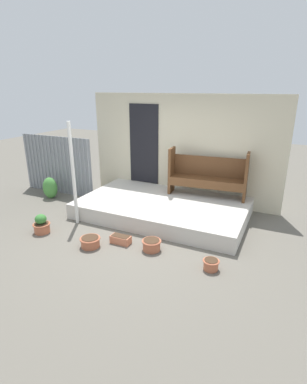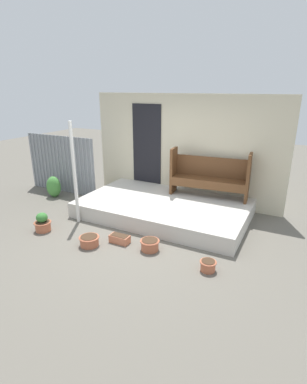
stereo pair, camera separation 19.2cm
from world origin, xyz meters
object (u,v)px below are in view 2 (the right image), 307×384
(support_post, at_px, (74,174))
(flower_pot_middle, at_px, (89,240))
(planter_box_rect, at_px, (120,239))
(shrub_by_fence, at_px, (54,187))
(flower_pot_right, at_px, (150,244))
(flower_pot_far_right, at_px, (208,265))
(flower_pot_left, at_px, (43,223))
(bench, at_px, (209,174))

(support_post, relative_size, flower_pot_middle, 5.66)
(planter_box_rect, distance_m, shrub_by_fence, 3.17)
(support_post, height_order, flower_pot_right, support_post)
(support_post, relative_size, planter_box_rect, 5.72)
(flower_pot_middle, relative_size, shrub_by_fence, 0.68)
(flower_pot_far_right, bearing_deg, flower_pot_left, -177.15)
(bench, relative_size, flower_pot_left, 4.62)
(flower_pot_right, bearing_deg, bench, 81.51)
(support_post, bearing_deg, flower_pot_middle, -39.70)
(flower_pot_left, xyz_separation_m, planter_box_rect, (1.64, 0.29, -0.09))
(planter_box_rect, bearing_deg, flower_pot_right, 1.66)
(flower_pot_middle, xyz_separation_m, flower_pot_far_right, (2.16, 0.22, -0.00))
(bench, relative_size, flower_pot_right, 5.11)
(bench, bearing_deg, flower_pot_middle, -122.98)
(bench, relative_size, shrub_by_fence, 3.23)
(flower_pot_far_right, bearing_deg, bench, 107.66)
(flower_pot_left, height_order, shrub_by_fence, shrub_by_fence)
(support_post, height_order, flower_pot_far_right, support_post)
(bench, xyz_separation_m, planter_box_rect, (-0.96, -2.29, -0.79))
(shrub_by_fence, bearing_deg, flower_pot_far_right, -17.07)
(support_post, bearing_deg, flower_pot_left, -116.51)
(flower_pot_right, xyz_separation_m, flower_pot_far_right, (1.11, -0.14, -0.01))
(flower_pot_far_right, height_order, planter_box_rect, flower_pot_far_right)
(support_post, xyz_separation_m, bench, (2.26, 1.91, -0.20))
(flower_pot_right, distance_m, flower_pot_far_right, 1.12)
(bench, xyz_separation_m, flower_pot_middle, (-1.39, -2.63, -0.76))
(flower_pot_right, relative_size, planter_box_rect, 0.94)
(flower_pot_middle, distance_m, planter_box_rect, 0.55)
(shrub_by_fence, bearing_deg, bench, 14.54)
(bench, xyz_separation_m, flower_pot_right, (-0.34, -2.27, -0.75))
(support_post, height_order, shrub_by_fence, support_post)
(flower_pot_left, distance_m, flower_pot_right, 2.28)
(bench, relative_size, flower_pot_far_right, 6.66)
(bench, bearing_deg, flower_pot_far_right, -77.45)
(flower_pot_middle, bearing_deg, planter_box_rect, 38.57)
(flower_pot_middle, xyz_separation_m, planter_box_rect, (0.43, 0.34, -0.03))
(flower_pot_left, bearing_deg, planter_box_rect, 10.16)
(flower_pot_middle, distance_m, shrub_by_fence, 2.95)
(flower_pot_middle, relative_size, planter_box_rect, 1.01)
(support_post, height_order, flower_pot_middle, support_post)
(flower_pot_left, distance_m, shrub_by_fence, 2.02)
(support_post, xyz_separation_m, flower_pot_far_right, (3.03, -0.51, -0.96))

